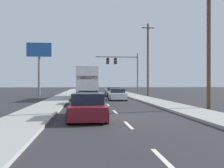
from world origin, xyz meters
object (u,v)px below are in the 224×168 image
box_truck (88,81)px  traffic_signal_mast (120,64)px  utility_pole_near (209,39)px  utility_pole_mid (148,59)px  car_white (117,94)px  roadside_billboard (39,58)px  car_maroon (88,107)px  car_silver (113,92)px  car_black (89,98)px

box_truck → traffic_signal_mast: 10.71m
traffic_signal_mast → utility_pole_near: utility_pole_near is taller
utility_pole_near → utility_pole_mid: utility_pole_mid is taller
car_white → roadside_billboard: 16.07m
car_maroon → car_silver: car_maroon is taller
car_black → utility_pole_near: size_ratio=0.45×
utility_pole_near → roadside_billboard: (-15.68, 21.61, 0.60)m
car_silver → car_white: bearing=-92.6°
car_black → utility_pole_near: (8.44, -4.44, 4.40)m
car_silver → car_maroon: bearing=-99.9°
utility_pole_near → roadside_billboard: bearing=126.0°
car_silver → traffic_signal_mast: size_ratio=0.68×
utility_pole_near → utility_pole_mid: bearing=89.6°
car_silver → car_white: car_silver is taller
car_silver → utility_pole_near: (4.96, -16.78, 4.37)m
car_black → car_silver: bearing=74.2°
car_black → car_white: bearing=62.0°
box_truck → roadside_billboard: (-7.27, 8.76, 3.52)m
car_silver → traffic_signal_mast: (1.68, 5.07, 4.18)m
car_black → traffic_signal_mast: 18.63m
roadside_billboard → traffic_signal_mast: bearing=1.1°
car_maroon → car_black: bearing=89.1°
car_silver → roadside_billboard: roadside_billboard is taller
utility_pole_near → roadside_billboard: utility_pole_near is taller
utility_pole_near → utility_pole_mid: 17.81m
car_white → utility_pole_near: 12.50m
traffic_signal_mast → utility_pole_mid: utility_pole_mid is taller
traffic_signal_mast → roadside_billboard: size_ratio=0.85×
car_maroon → utility_pole_mid: bearing=68.1°
car_maroon → car_white: car_maroon is taller
utility_pole_mid → car_white: bearing=-126.1°
utility_pole_near → traffic_signal_mast: bearing=98.5°
box_truck → car_black: (-0.03, -8.40, -1.48)m
car_black → car_silver: size_ratio=0.95×
car_silver → traffic_signal_mast: traffic_signal_mast is taller
utility_pole_mid → roadside_billboard: bearing=166.5°
box_truck → roadside_billboard: roadside_billboard is taller
traffic_signal_mast → utility_pole_near: (3.28, -21.84, 0.19)m
car_maroon → car_silver: (3.61, 20.58, 0.01)m
car_black → utility_pole_near: bearing=-27.8°
car_silver → car_white: size_ratio=0.97×
car_silver → roadside_billboard: 12.77m
box_truck → car_black: box_truck is taller
box_truck → car_maroon: bearing=-90.5°
car_maroon → car_white: 14.65m
traffic_signal_mast → utility_pole_mid: bearing=-49.9°
traffic_signal_mast → utility_pole_mid: (3.40, -4.04, 0.51)m
car_black → box_truck: bearing=89.8°
box_truck → car_white: 4.23m
car_silver → utility_pole_mid: utility_pole_mid is taller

